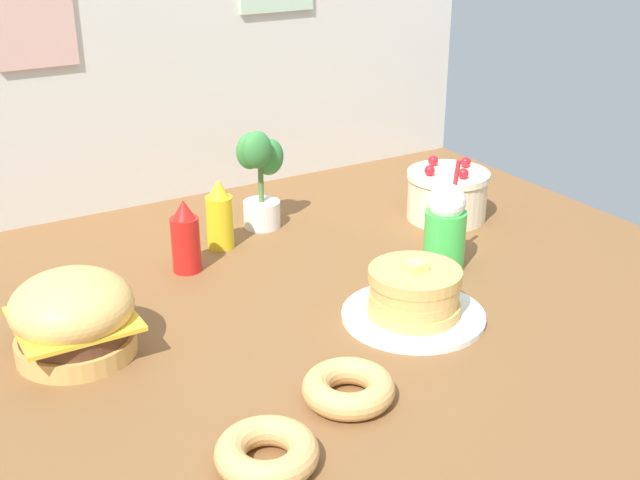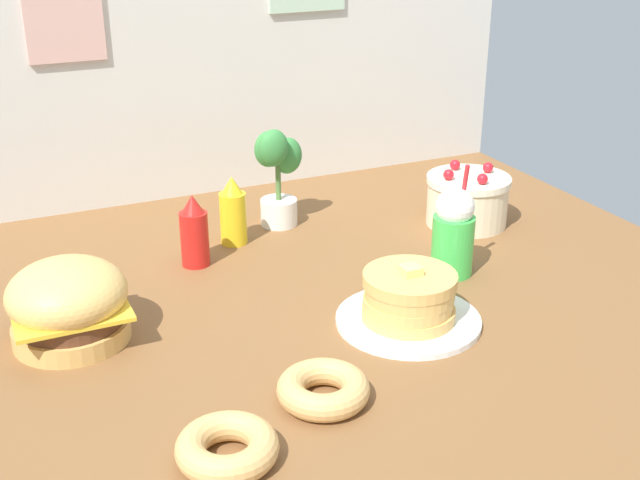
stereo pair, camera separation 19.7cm
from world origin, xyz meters
name	(u,v)px [view 2 (the right image)]	position (x,y,z in m)	size (l,w,h in m)	color
ground_plane	(338,323)	(0.00, 0.00, -0.01)	(2.13, 1.95, 0.02)	brown
back_wall	(202,26)	(0.00, 0.97, 0.54)	(2.13, 0.04, 1.07)	beige
burger	(68,304)	(-0.58, 0.16, 0.09)	(0.26, 0.26, 0.19)	#DBA859
pancake_stack	(409,302)	(0.14, -0.09, 0.05)	(0.34, 0.34, 0.15)	white
layer_cake	(467,200)	(0.61, 0.37, 0.08)	(0.25, 0.25, 0.18)	beige
ketchup_bottle	(194,233)	(-0.21, 0.43, 0.09)	(0.08, 0.08, 0.20)	red
mustard_bottle	(233,213)	(-0.07, 0.53, 0.09)	(0.08, 0.08, 0.20)	yellow
cream_soda_cup	(453,232)	(0.38, 0.10, 0.12)	(0.11, 0.11, 0.30)	green
donut_pink_glaze	(227,447)	(-0.40, -0.38, 0.03)	(0.18, 0.18, 0.06)	tan
donut_chocolate	(323,388)	(-0.17, -0.29, 0.03)	(0.18, 0.18, 0.06)	tan
potted_plant	(277,173)	(0.09, 0.60, 0.16)	(0.15, 0.12, 0.30)	white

